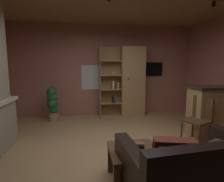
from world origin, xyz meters
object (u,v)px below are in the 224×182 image
Objects in this scene: table_book_1 at (138,145)px; table_book_0 at (138,146)px; table_book_2 at (139,144)px; dining_chair at (199,117)px; bookshelf_cabinet at (130,82)px; coffee_table at (134,156)px; potted_floor_plant at (53,103)px; kitchen_bar_counter at (223,111)px; wall_mounted_tv at (151,69)px; leather_couch at (193,177)px.

table_book_0 is at bearing 65.15° from table_book_1.
dining_chair is at bearing 32.67° from table_book_2.
bookshelf_cabinet is 3.23m from table_book_2.
potted_floor_plant reaches higher than coffee_table.
table_book_2 reaches higher than table_book_0.
table_book_2 is at bearing -60.55° from potted_floor_plant.
dining_chair is at bearing -160.46° from kitchen_bar_counter.
wall_mounted_tv is (0.74, 0.21, 0.39)m from bookshelf_cabinet.
kitchen_bar_counter is 12.49× the size of table_book_2.
table_book_2 is (-2.21, -1.21, -0.05)m from kitchen_bar_counter.
wall_mounted_tv is at bearing 15.93° from bookshelf_cabinet.
table_book_0 is 0.17× the size of wall_mounted_tv.
table_book_2 is 0.15× the size of wall_mounted_tv.
wall_mounted_tv is at bearing 111.60° from kitchen_bar_counter.
bookshelf_cabinet reaches higher than kitchen_bar_counter.
table_book_0 is at bearing 42.98° from coffee_table.
table_book_1 is at bearing -114.85° from table_book_0.
bookshelf_cabinet reaches higher than potted_floor_plant.
leather_couch is at bearing -45.69° from table_book_2.
table_book_2 is (0.08, 0.04, 0.14)m from coffee_table.
table_book_0 is 0.03m from table_book_1.
coffee_table is at bearing -137.02° from table_book_0.
potted_floor_plant is at bearing 121.97° from leather_couch.
wall_mounted_tv is at bearing 67.54° from table_book_0.
bookshelf_cabinet is at bearing 77.46° from coffee_table.
potted_floor_plant is (-3.08, 1.88, -0.02)m from dining_chair.
table_book_2 is (0.01, -0.01, 0.02)m from table_book_1.
wall_mounted_tv reaches higher than kitchen_bar_counter.
kitchen_bar_counter is at bearing -50.48° from bookshelf_cabinet.
coffee_table is at bearing 141.15° from leather_couch.
leather_couch is 12.33× the size of table_book_0.
wall_mounted_tv is (1.44, 3.37, 1.06)m from coffee_table.
leather_couch is 0.70m from table_book_1.
wall_mounted_tv reaches higher than leather_couch.
wall_mounted_tv is (2.96, 0.50, 0.91)m from potted_floor_plant.
kitchen_bar_counter is 11.96× the size of table_book_1.
potted_floor_plant reaches higher than leather_couch.
table_book_0 is 1.75m from dining_chair.
bookshelf_cabinet reaches higher than table_book_0.
coffee_table is 0.14m from table_book_0.
bookshelf_cabinet is 1.30× the size of leather_couch.
bookshelf_cabinet is 2.30m from potted_floor_plant.
dining_chair is at bearing -31.34° from potted_floor_plant.
wall_mounted_tv is (1.37, 3.30, 0.96)m from table_book_0.
table_book_0 is at bearing -112.46° from wall_mounted_tv.
coffee_table is at bearing -151.31° from kitchen_bar_counter.
dining_chair reaches higher than table_book_2.
kitchen_bar_counter is (1.58, -1.91, -0.48)m from bookshelf_cabinet.
wall_mounted_tv is (1.36, 3.33, 0.92)m from table_book_2.
leather_couch is 0.70m from table_book_2.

